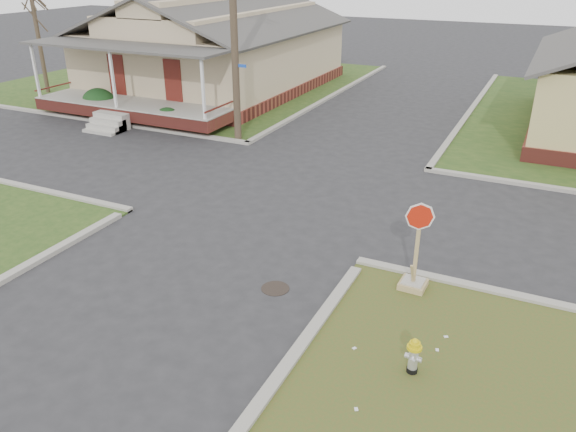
% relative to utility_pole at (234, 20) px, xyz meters
% --- Properties ---
extents(ground, '(120.00, 120.00, 0.00)m').
position_rel_utility_pole_xyz_m(ground, '(4.20, -8.90, -4.66)').
color(ground, '#262629').
rests_on(ground, ground).
extents(verge_far_left, '(19.00, 19.00, 0.05)m').
position_rel_utility_pole_xyz_m(verge_far_left, '(-8.80, 9.10, -4.64)').
color(verge_far_left, '#264418').
rests_on(verge_far_left, ground).
extents(curbs, '(80.00, 40.00, 0.12)m').
position_rel_utility_pole_xyz_m(curbs, '(4.20, -3.90, -4.66)').
color(curbs, '#9A968B').
rests_on(curbs, ground).
extents(manhole, '(0.64, 0.64, 0.01)m').
position_rel_utility_pole_xyz_m(manhole, '(6.40, -9.40, -4.66)').
color(manhole, black).
rests_on(manhole, ground).
extents(corner_house, '(10.10, 15.50, 5.30)m').
position_rel_utility_pole_xyz_m(corner_house, '(-5.80, 7.78, -2.38)').
color(corner_house, maroon).
rests_on(corner_house, ground).
extents(utility_pole, '(1.80, 0.28, 9.00)m').
position_rel_utility_pole_xyz_m(utility_pole, '(0.00, 0.00, 0.00)').
color(utility_pole, '#3B2F22').
rests_on(utility_pole, ground).
extents(tree_far_left, '(0.22, 0.22, 4.90)m').
position_rel_utility_pole_xyz_m(tree_far_left, '(-13.80, 3.10, -2.16)').
color(tree_far_left, '#3B2F22').
rests_on(tree_far_left, verge_far_left).
extents(fire_hydrant, '(0.27, 0.27, 0.72)m').
position_rel_utility_pole_xyz_m(fire_hydrant, '(9.88, -10.89, -4.22)').
color(fire_hydrant, black).
rests_on(fire_hydrant, ground).
extents(stop_sign, '(0.59, 0.58, 2.08)m').
position_rel_utility_pole_xyz_m(stop_sign, '(9.20, -8.09, -4.16)').
color(stop_sign, tan).
rests_on(stop_sign, ground).
extents(hedge_left, '(1.55, 1.27, 1.18)m').
position_rel_utility_pole_xyz_m(hedge_left, '(-7.83, 0.64, -4.02)').
color(hedge_left, '#143816').
rests_on(hedge_left, verge_far_left).
extents(hedge_right, '(1.26, 1.03, 0.96)m').
position_rel_utility_pole_xyz_m(hedge_right, '(-3.54, 0.12, -4.13)').
color(hedge_right, '#143816').
rests_on(hedge_right, verge_far_left).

